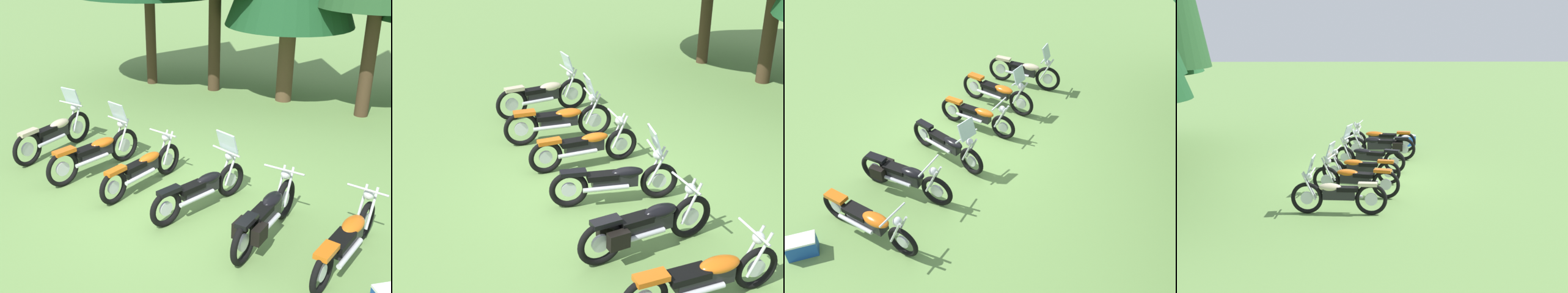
{
  "view_description": "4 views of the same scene",
  "coord_description": "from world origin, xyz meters",
  "views": [
    {
      "loc": [
        4.1,
        -7.14,
        4.69
      ],
      "look_at": [
        0.11,
        0.72,
        0.8
      ],
      "focal_mm": 45.38,
      "sensor_mm": 36.0,
      "label": 1
    },
    {
      "loc": [
        7.28,
        -4.79,
        5.14
      ],
      "look_at": [
        -0.43,
        -0.03,
        0.58
      ],
      "focal_mm": 50.63,
      "sensor_mm": 36.0,
      "label": 2
    },
    {
      "loc": [
        7.43,
        3.19,
        6.19
      ],
      "look_at": [
        0.73,
        0.71,
        0.64
      ],
      "focal_mm": 37.52,
      "sensor_mm": 36.0,
      "label": 3
    },
    {
      "loc": [
        -17.46,
        -0.03,
        4.7
      ],
      "look_at": [
        -0.48,
        -0.24,
        0.98
      ],
      "focal_mm": 57.82,
      "sensor_mm": 36.0,
      "label": 4
    }
  ],
  "objects": [
    {
      "name": "ground_plane",
      "position": [
        0.0,
        0.0,
        0.0
      ],
      "size": [
        80.0,
        80.0,
        0.0
      ],
      "primitive_type": "plane",
      "color": "#6B934C"
    },
    {
      "name": "motorcycle_0",
      "position": [
        -3.4,
        0.61,
        0.49
      ],
      "size": [
        0.71,
        2.26,
        1.39
      ],
      "rotation": [
        0.0,
        0.0,
        1.48
      ],
      "color": "black",
      "rests_on": "ground_plane"
    },
    {
      "name": "motorcycle_1",
      "position": [
        -1.96,
        0.23,
        0.48
      ],
      "size": [
        0.82,
        2.26,
        1.38
      ],
      "rotation": [
        0.0,
        0.0,
        1.31
      ],
      "color": "black",
      "rests_on": "ground_plane"
    },
    {
      "name": "motorcycle_2",
      "position": [
        -0.73,
        0.1,
        0.42
      ],
      "size": [
        0.71,
        2.18,
        0.98
      ],
      "rotation": [
        0.0,
        0.0,
        1.38
      ],
      "color": "black",
      "rests_on": "ground_plane"
    },
    {
      "name": "motorcycle_3",
      "position": [
        0.66,
        -0.13,
        0.44
      ],
      "size": [
        1.0,
        2.14,
        1.34
      ],
      "rotation": [
        0.0,
        0.0,
        1.21
      ],
      "color": "black",
      "rests_on": "ground_plane"
    },
    {
      "name": "motorcycle_4",
      "position": [
        2.01,
        -0.54,
        0.46
      ],
      "size": [
        0.74,
        2.28,
        1.02
      ],
      "rotation": [
        0.0,
        0.0,
        1.47
      ],
      "color": "black",
      "rests_on": "ground_plane"
    },
    {
      "name": "motorcycle_5",
      "position": [
        3.31,
        -0.57,
        0.44
      ],
      "size": [
        0.74,
        2.32,
        0.99
      ],
      "rotation": [
        0.0,
        0.0,
        1.38
      ],
      "color": "black",
      "rests_on": "ground_plane"
    }
  ]
}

